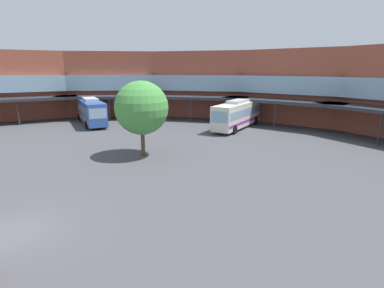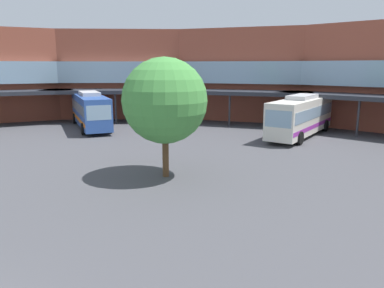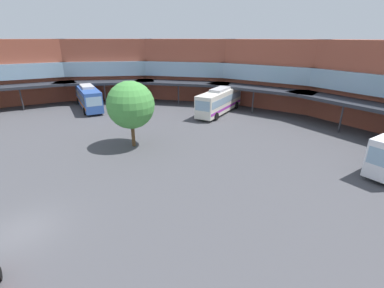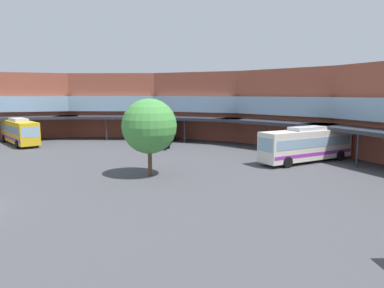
% 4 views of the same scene
% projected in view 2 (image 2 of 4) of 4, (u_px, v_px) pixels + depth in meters
% --- Properties ---
extents(station_building, '(85.79, 48.64, 10.34)m').
position_uv_depth(station_building, '(318.00, 82.00, 24.46)').
color(station_building, '#9E4C38').
rests_on(station_building, ground).
extents(bus_1, '(3.62, 11.41, 3.72)m').
position_uv_depth(bus_1, '(301.00, 115.00, 33.03)').
color(bus_1, silver).
rests_on(bus_1, ground).
extents(bus_3, '(11.07, 7.23, 3.69)m').
position_uv_depth(bus_3, '(90.00, 110.00, 37.45)').
color(bus_3, '#2D519E').
rests_on(bus_3, ground).
extents(plaza_tree, '(4.77, 4.77, 6.73)m').
position_uv_depth(plaza_tree, '(165.00, 101.00, 20.37)').
color(plaza_tree, brown).
rests_on(plaza_tree, ground).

